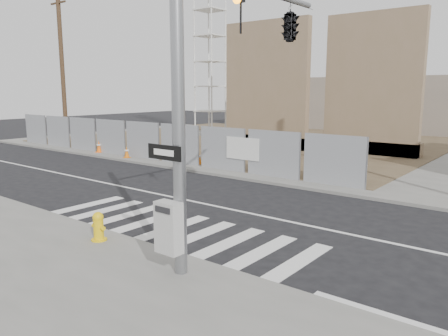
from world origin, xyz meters
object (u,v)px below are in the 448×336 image
Objects in this scene: traffic_cone_a at (99,147)px; traffic_cone_b at (127,152)px; fire_hydrant at (98,226)px; crane_tower at (210,24)px; traffic_cone_c at (199,158)px; signal_pole at (258,49)px; traffic_cone_d at (230,162)px.

traffic_cone_a is 1.10× the size of traffic_cone_b.
traffic_cone_b is (-10.18, 9.23, -0.05)m from fire_hydrant.
traffic_cone_b is (4.35, -12.43, -8.59)m from crane_tower.
crane_tower is 27.44m from fire_hydrant.
traffic_cone_a is (-13.20, 9.59, -0.02)m from fire_hydrant.
crane_tower is 26.56× the size of traffic_cone_c.
signal_pole is 9.94× the size of traffic_cone_a.
signal_pole is 5.84m from fire_hydrant.
signal_pole is 0.39× the size of crane_tower.
traffic_cone_b is at bearing -70.72° from crane_tower.
fire_hydrant is 13.74m from traffic_cone_b.
traffic_cone_c is at bearing 124.82° from fire_hydrant.
traffic_cone_d is (1.98, 0.00, 0.03)m from traffic_cone_c.
crane_tower reaches higher than traffic_cone_c.
traffic_cone_d is at bearing 6.17° from traffic_cone_b.
crane_tower is (-17.49, 19.05, 4.24)m from signal_pole.
traffic_cone_c is 0.91× the size of traffic_cone_d.
signal_pole is at bearing -41.00° from traffic_cone_c.
crane_tower is 14.85m from traffic_cone_a.
signal_pole is 26.21m from crane_tower.
crane_tower is 28.40× the size of traffic_cone_b.
crane_tower is at bearing 133.32° from traffic_cone_d.
traffic_cone_d reaches higher than fire_hydrant.
traffic_cone_b is (-13.15, 6.61, -4.35)m from signal_pole.
signal_pole reaches higher than traffic_cone_a.
traffic_cone_a is at bearing -83.74° from crane_tower.
fire_hydrant reaches higher than traffic_cone_b.
traffic_cone_b is (3.03, -0.36, -0.03)m from traffic_cone_a.
traffic_cone_a is at bearing 156.66° from signal_pole.
traffic_cone_c is at bearing 2.64° from traffic_cone_a.
fire_hydrant reaches higher than traffic_cone_c.
fire_hydrant is 1.15× the size of traffic_cone_b.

